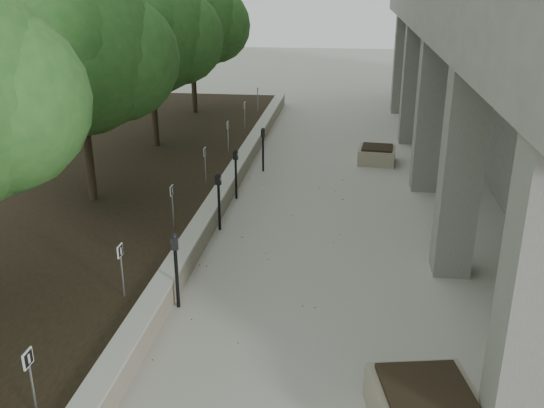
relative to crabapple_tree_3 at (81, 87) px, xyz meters
The scene contains 19 objects.
retaining_wall 4.25m from the crabapple_tree_3, 18.58° to the left, with size 0.39×26.00×0.50m, color tan, non-canonical shape.
planting_bed 3.16m from the crabapple_tree_3, 124.99° to the left, with size 7.00×26.00×0.40m, color black.
crabapple_tree_3 is the anchor object (origin of this frame).
crabapple_tree_4 5.00m from the crabapple_tree_3, 90.00° to the left, with size 4.60×4.00×5.44m, color #295D23, non-canonical shape.
crabapple_tree_5 10.00m from the crabapple_tree_3, 90.00° to the left, with size 4.60×4.00×5.44m, color #295D23, non-canonical shape.
parking_sign_2 8.20m from the crabapple_tree_3, 71.91° to the right, with size 0.04×0.22×0.96m, color black, non-canonical shape.
parking_sign_3 5.59m from the crabapple_tree_3, 61.43° to the right, with size 0.04×0.22×0.96m, color black, non-canonical shape.
parking_sign_4 3.64m from the crabapple_tree_3, 31.48° to the right, with size 0.04×0.22×0.96m, color black, non-canonical shape.
parking_sign_5 3.64m from the crabapple_tree_3, 31.48° to the left, with size 0.04×0.22×0.96m, color black, non-canonical shape.
parking_sign_6 5.59m from the crabapple_tree_3, 61.43° to the left, with size 0.04×0.22×0.96m, color black, non-canonical shape.
parking_sign_7 8.20m from the crabapple_tree_3, 71.91° to the left, with size 0.04×0.22×0.96m, color black, non-canonical shape.
parking_sign_8 11.01m from the crabapple_tree_3, 76.87° to the left, with size 0.04×0.22×0.96m, color black, non-canonical shape.
parking_meter_2 5.73m from the crabapple_tree_3, 51.34° to the right, with size 0.14×0.10×1.42m, color black, non-canonical shape.
parking_meter_3 4.10m from the crabapple_tree_3, ahead, with size 0.14×0.10×1.38m, color black, non-canonical shape.
parking_meter_4 4.34m from the crabapple_tree_3, 24.93° to the left, with size 0.13×0.09×1.34m, color black, non-canonical shape.
parking_meter_5 5.89m from the crabapple_tree_3, 47.58° to the left, with size 0.13×0.09×1.33m, color black, non-canonical shape.
planter_front 10.16m from the crabapple_tree_3, 42.29° to the right, with size 1.30×1.30×0.61m, color tan, non-canonical shape.
planter_back 9.23m from the crabapple_tree_3, 37.01° to the left, with size 1.11×1.11×0.52m, color tan, non-canonical shape.
berry_scatter 6.38m from the crabapple_tree_3, 32.55° to the right, with size 3.30×14.10×0.02m, color maroon, non-canonical shape.
Camera 1 is at (1.29, -5.06, 5.48)m, focal length 39.68 mm.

